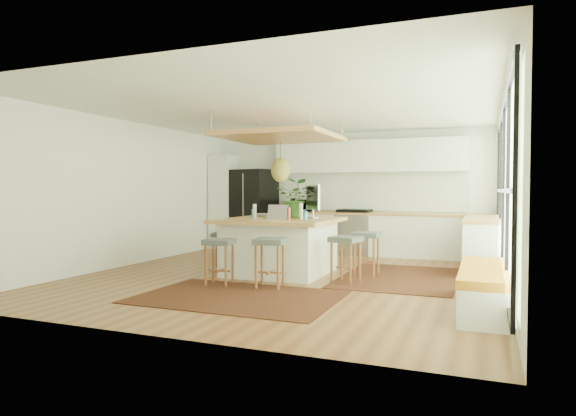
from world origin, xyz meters
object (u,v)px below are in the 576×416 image
at_px(fridge, 254,211).
at_px(microwave, 304,203).
at_px(island, 280,246).
at_px(island_plant, 295,202).
at_px(stool_right_front, 346,259).
at_px(monitor, 313,203).
at_px(stool_near_left, 219,261).
at_px(stool_left_side, 223,249).
at_px(stool_near_right, 270,263).
at_px(stool_right_back, 366,254).
at_px(laptop, 275,212).

height_order(fridge, microwave, fridge).
bearing_deg(island, island_plant, 79.78).
xyz_separation_m(stool_right_front, monitor, (-0.78, 0.73, 0.83)).
bearing_deg(microwave, stool_near_left, -90.06).
bearing_deg(stool_left_side, island, -6.38).
bearing_deg(stool_near_right, monitor, 85.24).
relative_size(stool_left_side, microwave, 1.14).
distance_m(stool_near_left, island_plant, 2.04).
xyz_separation_m(monitor, island_plant, (-0.38, 0.15, 0.01)).
bearing_deg(fridge, island, -42.82).
bearing_deg(stool_near_left, stool_near_right, 7.10).
distance_m(stool_right_back, laptop, 1.67).
bearing_deg(stool_right_front, island_plant, 142.73).
xyz_separation_m(stool_near_right, laptop, (-0.27, 0.85, 0.70)).
bearing_deg(stool_right_front, microwave, 119.53).
xyz_separation_m(stool_right_front, laptop, (-1.18, 0.05, 0.70)).
height_order(stool_near_right, stool_right_front, stool_near_right).
distance_m(island, stool_near_right, 1.26).
distance_m(fridge, stool_right_front, 4.58).
bearing_deg(stool_right_back, stool_near_right, -123.59).
bearing_deg(stool_right_front, stool_right_back, 79.74).
bearing_deg(fridge, stool_near_right, -47.41).
bearing_deg(monitor, stool_near_right, -43.14).
height_order(fridge, island_plant, fridge).
bearing_deg(laptop, stool_near_right, -75.37).
relative_size(stool_right_front, stool_left_side, 1.10).
relative_size(monitor, microwave, 1.13).
height_order(island, island_plant, island_plant).
bearing_deg(microwave, stool_left_side, -104.25).
distance_m(stool_right_back, monitor, 1.24).
xyz_separation_m(stool_near_left, stool_right_back, (1.82, 1.68, 0.00)).
height_order(stool_near_left, monitor, monitor).
relative_size(island, monitor, 2.93).
distance_m(stool_left_side, monitor, 1.86).
distance_m(stool_left_side, laptop, 1.51).
distance_m(stool_near_right, laptop, 1.13).
bearing_deg(fridge, island_plant, -36.62).
xyz_separation_m(monitor, microwave, (-1.08, 2.55, -0.08)).
xyz_separation_m(stool_right_front, stool_right_back, (0.14, 0.78, 0.00)).
bearing_deg(laptop, fridge, 117.72).
relative_size(island, laptop, 4.97).
relative_size(laptop, microwave, 0.66).
height_order(laptop, monitor, monitor).
bearing_deg(laptop, microwave, 98.48).
bearing_deg(stool_right_front, fridge, 133.61).
bearing_deg(stool_near_right, microwave, 103.09).
height_order(stool_right_front, island_plant, island_plant).
bearing_deg(microwave, island_plant, -76.29).
relative_size(stool_right_front, monitor, 1.11).
bearing_deg(stool_right_back, island_plant, 175.45).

